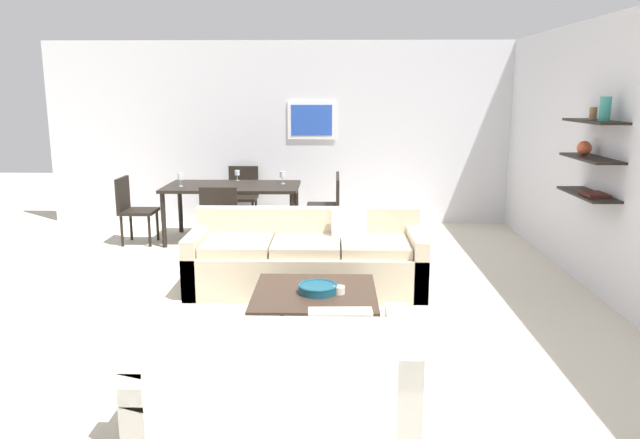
# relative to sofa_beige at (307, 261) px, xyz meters

# --- Properties ---
(ground_plane) EXTENTS (18.00, 18.00, 0.00)m
(ground_plane) POSITION_rel_sofa_beige_xyz_m (-0.13, -0.34, -0.29)
(ground_plane) COLOR beige
(back_wall_unit) EXTENTS (8.40, 0.09, 2.70)m
(back_wall_unit) POSITION_rel_sofa_beige_xyz_m (0.17, 3.19, 1.06)
(back_wall_unit) COLOR silver
(back_wall_unit) RESTS_ON ground
(right_wall_shelf_unit) EXTENTS (0.34, 8.20, 2.70)m
(right_wall_shelf_unit) POSITION_rel_sofa_beige_xyz_m (2.90, 0.26, 1.06)
(right_wall_shelf_unit) COLOR silver
(right_wall_shelf_unit) RESTS_ON ground
(sofa_beige) EXTENTS (2.35, 0.90, 0.78)m
(sofa_beige) POSITION_rel_sofa_beige_xyz_m (0.00, 0.00, 0.00)
(sofa_beige) COLOR beige
(sofa_beige) RESTS_ON ground
(loveseat_white) EXTENTS (1.65, 0.90, 0.78)m
(loveseat_white) POSITION_rel_sofa_beige_xyz_m (-0.06, -2.56, 0.00)
(loveseat_white) COLOR silver
(loveseat_white) RESTS_ON ground
(coffee_table) EXTENTS (1.00, 0.97, 0.38)m
(coffee_table) POSITION_rel_sofa_beige_xyz_m (0.12, -1.22, -0.10)
(coffee_table) COLOR #38281E
(coffee_table) RESTS_ON ground
(decorative_bowl) EXTENTS (0.32, 0.32, 0.07)m
(decorative_bowl) POSITION_rel_sofa_beige_xyz_m (0.15, -1.25, 0.13)
(decorative_bowl) COLOR navy
(decorative_bowl) RESTS_ON coffee_table
(candle_jar) EXTENTS (0.09, 0.09, 0.06)m
(candle_jar) POSITION_rel_sofa_beige_xyz_m (0.32, -1.27, 0.12)
(candle_jar) COLOR silver
(candle_jar) RESTS_ON coffee_table
(dining_table) EXTENTS (1.77, 0.98, 0.75)m
(dining_table) POSITION_rel_sofa_beige_xyz_m (-1.09, 2.03, 0.39)
(dining_table) COLOR black
(dining_table) RESTS_ON ground
(dining_chair_right_far) EXTENTS (0.44, 0.44, 0.88)m
(dining_chair_right_far) POSITION_rel_sofa_beige_xyz_m (0.21, 2.25, 0.21)
(dining_chair_right_far) COLOR black
(dining_chair_right_far) RESTS_ON ground
(dining_chair_right_near) EXTENTS (0.44, 0.44, 0.88)m
(dining_chair_right_near) POSITION_rel_sofa_beige_xyz_m (0.21, 1.81, 0.21)
(dining_chair_right_near) COLOR black
(dining_chair_right_near) RESTS_ON ground
(dining_chair_foot) EXTENTS (0.44, 0.44, 0.88)m
(dining_chair_foot) POSITION_rel_sofa_beige_xyz_m (-1.09, 1.14, 0.21)
(dining_chair_foot) COLOR black
(dining_chair_foot) RESTS_ON ground
(dining_chair_left_near) EXTENTS (0.44, 0.44, 0.88)m
(dining_chair_left_near) POSITION_rel_sofa_beige_xyz_m (-2.38, 1.81, 0.21)
(dining_chair_left_near) COLOR black
(dining_chair_left_near) RESTS_ON ground
(dining_chair_head) EXTENTS (0.44, 0.44, 0.88)m
(dining_chair_head) POSITION_rel_sofa_beige_xyz_m (-1.09, 2.93, 0.21)
(dining_chair_head) COLOR black
(dining_chair_head) RESTS_ON ground
(wine_glass_head) EXTENTS (0.07, 0.07, 0.14)m
(wine_glass_head) POSITION_rel_sofa_beige_xyz_m (-1.09, 2.46, 0.56)
(wine_glass_head) COLOR silver
(wine_glass_head) RESTS_ON dining_table
(wine_glass_right_far) EXTENTS (0.08, 0.08, 0.17)m
(wine_glass_right_far) POSITION_rel_sofa_beige_xyz_m (-0.42, 2.15, 0.58)
(wine_glass_right_far) COLOR silver
(wine_glass_right_far) RESTS_ON dining_table
(wine_glass_left_near) EXTENTS (0.07, 0.07, 0.18)m
(wine_glass_left_near) POSITION_rel_sofa_beige_xyz_m (-1.75, 1.91, 0.58)
(wine_glass_left_near) COLOR silver
(wine_glass_left_near) RESTS_ON dining_table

